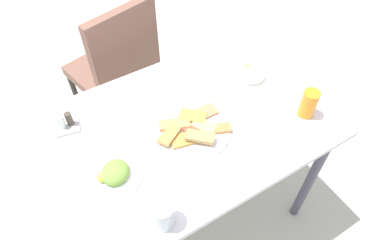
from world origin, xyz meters
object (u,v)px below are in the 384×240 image
(pide_platter, at_px, (192,129))
(drinking_glass, at_px, (162,214))
(salad_plate_rice, at_px, (253,76))
(fork, at_px, (176,74))
(dining_chair, at_px, (118,65))
(soda_can, at_px, (308,104))
(paper_napkin, at_px, (174,73))
(salad_plate_greens, at_px, (115,174))
(spoon, at_px, (173,70))
(dining_table, at_px, (192,135))
(condiment_caddy, at_px, (66,123))

(pide_platter, height_order, drinking_glass, drinking_glass)
(drinking_glass, bearing_deg, salad_plate_rice, 29.92)
(drinking_glass, height_order, fork, drinking_glass)
(dining_chair, height_order, soda_can, dining_chair)
(pide_platter, distance_m, paper_napkin, 0.35)
(salad_plate_rice, bearing_deg, salad_plate_greens, -168.58)
(salad_plate_rice, bearing_deg, spoon, 139.90)
(pide_platter, distance_m, spoon, 0.36)
(pide_platter, xyz_separation_m, soda_can, (0.44, -0.17, 0.05))
(salad_plate_rice, height_order, fork, salad_plate_rice)
(dining_table, bearing_deg, pide_platter, -118.57)
(drinking_glass, distance_m, condiment_caddy, 0.56)
(pide_platter, bearing_deg, paper_napkin, 72.33)
(fork, bearing_deg, condiment_caddy, -176.53)
(spoon, bearing_deg, dining_table, -106.29)
(fork, bearing_deg, dining_table, -107.55)
(dining_table, height_order, paper_napkin, paper_napkin)
(drinking_glass, relative_size, paper_napkin, 0.66)
(spoon, bearing_deg, dining_chair, 105.92)
(drinking_glass, distance_m, fork, 0.70)
(spoon, xyz_separation_m, condiment_caddy, (-0.52, -0.07, 0.02))
(pide_platter, relative_size, salad_plate_greens, 1.60)
(drinking_glass, distance_m, paper_napkin, 0.71)
(soda_can, xyz_separation_m, spoon, (-0.33, 0.51, -0.06))
(salad_plate_greens, height_order, soda_can, soda_can)
(drinking_glass, xyz_separation_m, paper_napkin, (0.38, 0.60, -0.05))
(salad_plate_rice, distance_m, fork, 0.34)
(salad_plate_greens, bearing_deg, paper_napkin, 39.31)
(salad_plate_greens, height_order, spoon, salad_plate_greens)
(fork, bearing_deg, salad_plate_greens, -142.72)
(salad_plate_rice, distance_m, spoon, 0.37)
(salad_plate_greens, distance_m, soda_can, 0.79)
(dining_table, bearing_deg, drinking_glass, -133.72)
(dining_chair, bearing_deg, condiment_caddy, -128.38)
(paper_napkin, bearing_deg, drinking_glass, -122.42)
(drinking_glass, height_order, condiment_caddy, drinking_glass)
(dining_chair, distance_m, drinking_glass, 1.10)
(salad_plate_greens, distance_m, drinking_glass, 0.24)
(pide_platter, relative_size, fork, 1.76)
(dining_chair, distance_m, soda_can, 1.08)
(pide_platter, bearing_deg, drinking_glass, -135.59)
(salad_plate_greens, relative_size, paper_napkin, 1.21)
(dining_chair, height_order, condiment_caddy, dining_chair)
(pide_platter, relative_size, salad_plate_rice, 1.45)
(salad_plate_rice, relative_size, condiment_caddy, 1.95)
(soda_can, bearing_deg, dining_table, 153.45)
(pide_platter, height_order, fork, pide_platter)
(fork, bearing_deg, pide_platter, -109.25)
(pide_platter, bearing_deg, soda_can, -20.66)
(dining_chair, height_order, paper_napkin, dining_chair)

